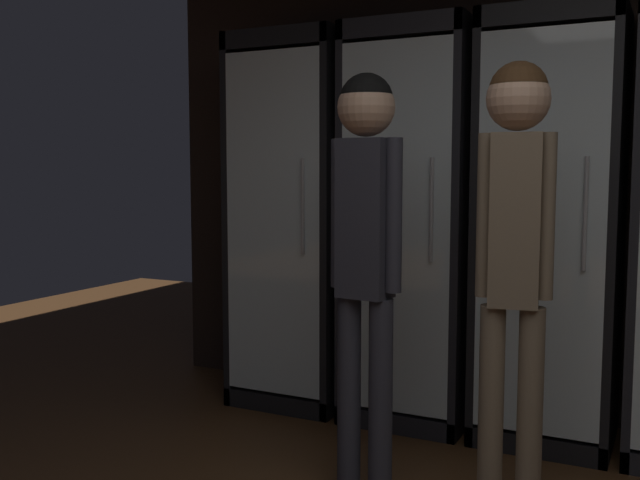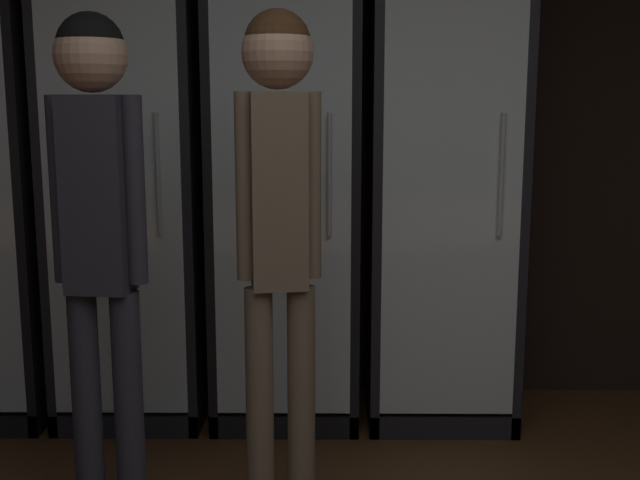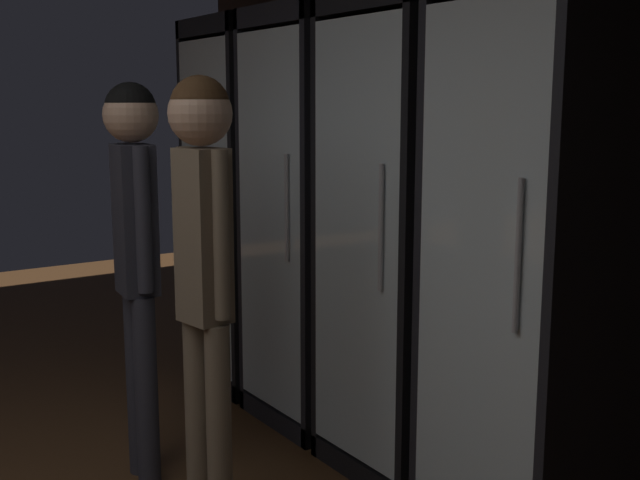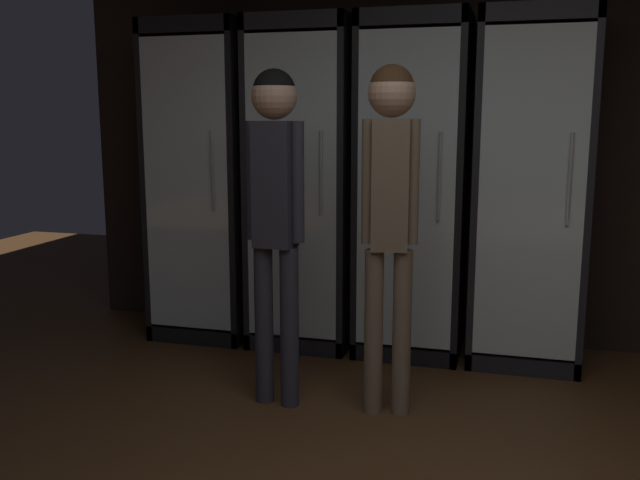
# 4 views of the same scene
# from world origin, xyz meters

# --- Properties ---
(wall_back) EXTENTS (6.00, 0.06, 2.80)m
(wall_back) POSITION_xyz_m (0.00, 3.03, 1.40)
(wall_back) COLOR black
(wall_back) RESTS_ON ground
(cooler_far_left) EXTENTS (0.65, 0.62, 2.08)m
(cooler_far_left) POSITION_xyz_m (-2.02, 2.73, 1.02)
(cooler_far_left) COLOR black
(cooler_far_left) RESTS_ON ground
(cooler_left) EXTENTS (0.65, 0.62, 2.08)m
(cooler_left) POSITION_xyz_m (-1.32, 2.73, 1.02)
(cooler_left) COLOR black
(cooler_left) RESTS_ON ground
(cooler_center) EXTENTS (0.65, 0.62, 2.08)m
(cooler_center) POSITION_xyz_m (-0.62, 2.73, 1.02)
(cooler_center) COLOR black
(cooler_center) RESTS_ON ground
(cooler_right) EXTENTS (0.65, 0.62, 2.08)m
(cooler_right) POSITION_xyz_m (0.07, 2.73, 1.02)
(cooler_right) COLOR black
(cooler_right) RESTS_ON ground
(shopper_near) EXTENTS (0.27, 0.23, 1.72)m
(shopper_near) POSITION_xyz_m (-0.59, 1.69, 1.13)
(shopper_near) COLOR #72604C
(shopper_near) RESTS_ON ground
(shopper_far) EXTENTS (0.31, 0.23, 1.71)m
(shopper_far) POSITION_xyz_m (-1.16, 1.66, 1.11)
(shopper_far) COLOR #2D2D38
(shopper_far) RESTS_ON ground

